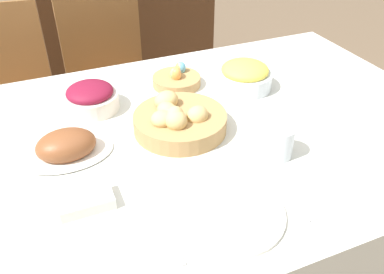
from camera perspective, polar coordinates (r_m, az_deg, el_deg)
The scene contains 15 objects.
dining_table at distance 1.51m, azimuth -1.36°, elevation -10.98°, with size 1.84×1.14×0.73m.
chair_far_left at distance 2.14m, azimuth -24.42°, elevation 4.91°, with size 0.46×0.46×0.91m.
chair_far_center at distance 2.17m, azimuth -10.97°, elevation 7.91°, with size 0.46×0.46×0.91m.
sideboard at distance 3.00m, azimuth -9.19°, elevation 16.08°, with size 1.16×0.44×1.00m.
bread_basket at distance 1.27m, azimuth -1.87°, elevation 2.40°, with size 0.29×0.29×0.11m.
egg_basket at distance 1.54m, azimuth -2.16°, elevation 8.20°, with size 0.18×0.18×0.08m.
ham_platter at distance 1.22m, azimuth -17.20°, elevation -1.31°, with size 0.26×0.18×0.09m.
pineapple_bowl at distance 1.52m, azimuth 7.38°, elevation 8.52°, with size 0.20×0.20×0.10m.
beet_salad_bowl at distance 1.42m, azimuth -14.04°, elevation 5.39°, with size 0.19×0.19×0.09m.
dinner_plate at distance 1.01m, azimuth 5.17°, elevation -10.59°, with size 0.28×0.28×0.01m.
fork at distance 0.96m, azimuth -3.72°, elevation -13.41°, with size 0.02×0.20×0.00m.
knife at distance 1.07m, azimuth 12.97°, elevation -8.05°, with size 0.02×0.20×0.00m.
spoon at distance 1.09m, azimuth 14.28°, elevation -7.59°, with size 0.02×0.20×0.00m.
drinking_cup at distance 1.18m, azimuth 12.13°, elevation -0.67°, with size 0.08×0.08×0.09m.
butter_dish at distance 1.05m, azimuth -14.69°, elevation -8.67°, with size 0.13×0.08×0.03m.
Camera 1 is at (-0.37, -0.98, 1.45)m, focal length 38.00 mm.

